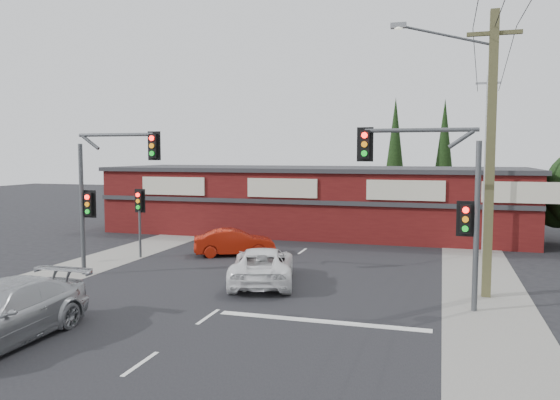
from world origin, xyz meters
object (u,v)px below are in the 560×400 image
(white_suv, at_px, (262,265))
(utility_pole, at_px, (487,145))
(red_sedan, at_px, (234,242))
(shop_building, at_px, (314,199))

(white_suv, height_order, utility_pole, utility_pole)
(red_sedan, distance_m, utility_pole, 13.25)
(shop_building, xyz_separation_m, utility_pole, (9.36, -14.00, 3.26))
(red_sedan, relative_size, utility_pole, 0.40)
(white_suv, xyz_separation_m, utility_pole, (8.16, 0.25, 4.69))
(white_suv, xyz_separation_m, shop_building, (-1.20, 14.25, 1.43))
(red_sedan, height_order, utility_pole, utility_pole)
(red_sedan, bearing_deg, white_suv, -173.69)
(white_suv, bearing_deg, shop_building, -100.00)
(red_sedan, bearing_deg, utility_pole, -138.87)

